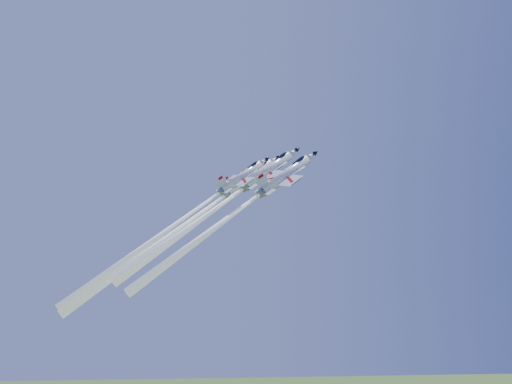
{
  "coord_description": "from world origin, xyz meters",
  "views": [
    {
      "loc": [
        -11.59,
        -118.25,
        61.35
      ],
      "look_at": [
        0.0,
        0.0,
        81.78
      ],
      "focal_mm": 40.0,
      "sensor_mm": 36.0,
      "label": 1
    }
  ],
  "objects": [
    {
      "name": "jet_right",
      "position": [
        -4.7,
        -8.4,
        76.35
      ],
      "size": [
        34.0,
        18.72,
        33.49
      ],
      "rotation": [
        0.67,
        0.23,
        -1.08
      ],
      "color": "white"
    },
    {
      "name": "jet_lead",
      "position": [
        -7.66,
        -0.63,
        78.65
      ],
      "size": [
        34.94,
        19.25,
        34.45
      ],
      "rotation": [
        0.67,
        0.23,
        -1.08
      ],
      "color": "white"
    },
    {
      "name": "jet_left",
      "position": [
        -14.3,
        1.51,
        75.24
      ],
      "size": [
        39.68,
        21.96,
        39.8
      ],
      "rotation": [
        0.67,
        0.23,
        -1.08
      ],
      "color": "white"
    },
    {
      "name": "jet_slot",
      "position": [
        -15.72,
        -8.31,
        74.28
      ],
      "size": [
        34.39,
        19.07,
        34.77
      ],
      "rotation": [
        0.67,
        0.23,
        -1.08
      ],
      "color": "white"
    }
  ]
}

